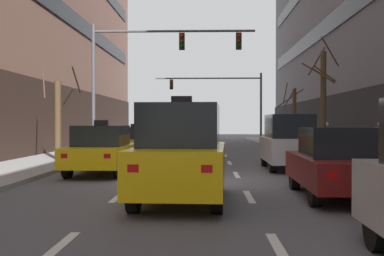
# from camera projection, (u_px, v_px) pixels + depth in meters

# --- Properties ---
(ground_plane) EXTENTS (120.00, 120.00, 0.00)m
(ground_plane) POSITION_uv_depth(u_px,v_px,m) (188.00, 182.00, 15.05)
(ground_plane) COLOR #515156
(lane_stripe_l1_s2) EXTENTS (0.16, 2.00, 0.01)m
(lane_stripe_l1_s2) POSITION_uv_depth(u_px,v_px,m) (57.00, 248.00, 7.10)
(lane_stripe_l1_s2) COLOR silver
(lane_stripe_l1_s2) RESTS_ON ground
(lane_stripe_l1_s3) EXTENTS (0.16, 2.00, 0.01)m
(lane_stripe_l1_s3) POSITION_uv_depth(u_px,v_px,m) (119.00, 196.00, 12.10)
(lane_stripe_l1_s3) COLOR silver
(lane_stripe_l1_s3) RESTS_ON ground
(lane_stripe_l1_s4) EXTENTS (0.16, 2.00, 0.01)m
(lane_stripe_l1_s4) POSITION_uv_depth(u_px,v_px,m) (145.00, 174.00, 17.10)
(lane_stripe_l1_s4) COLOR silver
(lane_stripe_l1_s4) RESTS_ON ground
(lane_stripe_l1_s5) EXTENTS (0.16, 2.00, 0.01)m
(lane_stripe_l1_s5) POSITION_uv_depth(u_px,v_px,m) (158.00, 163.00, 22.09)
(lane_stripe_l1_s5) COLOR silver
(lane_stripe_l1_s5) RESTS_ON ground
(lane_stripe_l1_s6) EXTENTS (0.16, 2.00, 0.01)m
(lane_stripe_l1_s6) POSITION_uv_depth(u_px,v_px,m) (167.00, 155.00, 27.09)
(lane_stripe_l1_s6) COLOR silver
(lane_stripe_l1_s6) RESTS_ON ground
(lane_stripe_l1_s7) EXTENTS (0.16, 2.00, 0.01)m
(lane_stripe_l1_s7) POSITION_uv_depth(u_px,v_px,m) (173.00, 150.00, 32.09)
(lane_stripe_l1_s7) COLOR silver
(lane_stripe_l1_s7) RESTS_ON ground
(lane_stripe_l1_s8) EXTENTS (0.16, 2.00, 0.01)m
(lane_stripe_l1_s8) POSITION_uv_depth(u_px,v_px,m) (178.00, 146.00, 37.09)
(lane_stripe_l1_s8) COLOR silver
(lane_stripe_l1_s8) RESTS_ON ground
(lane_stripe_l1_s9) EXTENTS (0.16, 2.00, 0.01)m
(lane_stripe_l1_s9) POSITION_uv_depth(u_px,v_px,m) (181.00, 143.00, 42.08)
(lane_stripe_l1_s9) COLOR silver
(lane_stripe_l1_s9) RESTS_ON ground
(lane_stripe_l1_s10) EXTENTS (0.16, 2.00, 0.01)m
(lane_stripe_l1_s10) POSITION_uv_depth(u_px,v_px,m) (184.00, 141.00, 47.08)
(lane_stripe_l1_s10) COLOR silver
(lane_stripe_l1_s10) RESTS_ON ground
(lane_stripe_l2_s2) EXTENTS (0.16, 2.00, 0.01)m
(lane_stripe_l2_s2) POSITION_uv_depth(u_px,v_px,m) (279.00, 249.00, 7.01)
(lane_stripe_l2_s2) COLOR silver
(lane_stripe_l2_s2) RESTS_ON ground
(lane_stripe_l2_s3) EXTENTS (0.16, 2.00, 0.01)m
(lane_stripe_l2_s3) POSITION_uv_depth(u_px,v_px,m) (249.00, 197.00, 12.01)
(lane_stripe_l2_s3) COLOR silver
(lane_stripe_l2_s3) RESTS_ON ground
(lane_stripe_l2_s4) EXTENTS (0.16, 2.00, 0.01)m
(lane_stripe_l2_s4) POSITION_uv_depth(u_px,v_px,m) (236.00, 175.00, 17.00)
(lane_stripe_l2_s4) COLOR silver
(lane_stripe_l2_s4) RESTS_ON ground
(lane_stripe_l2_s5) EXTENTS (0.16, 2.00, 0.01)m
(lane_stripe_l2_s5) POSITION_uv_depth(u_px,v_px,m) (230.00, 163.00, 22.00)
(lane_stripe_l2_s5) COLOR silver
(lane_stripe_l2_s5) RESTS_ON ground
(lane_stripe_l2_s6) EXTENTS (0.16, 2.00, 0.01)m
(lane_stripe_l2_s6) POSITION_uv_depth(u_px,v_px,m) (225.00, 155.00, 27.00)
(lane_stripe_l2_s6) COLOR silver
(lane_stripe_l2_s6) RESTS_ON ground
(lane_stripe_l2_s7) EXTENTS (0.16, 2.00, 0.01)m
(lane_stripe_l2_s7) POSITION_uv_depth(u_px,v_px,m) (222.00, 150.00, 32.00)
(lane_stripe_l2_s7) COLOR silver
(lane_stripe_l2_s7) RESTS_ON ground
(lane_stripe_l2_s8) EXTENTS (0.16, 2.00, 0.01)m
(lane_stripe_l2_s8) POSITION_uv_depth(u_px,v_px,m) (220.00, 146.00, 36.99)
(lane_stripe_l2_s8) COLOR silver
(lane_stripe_l2_s8) RESTS_ON ground
(lane_stripe_l2_s9) EXTENTS (0.16, 2.00, 0.01)m
(lane_stripe_l2_s9) POSITION_uv_depth(u_px,v_px,m) (219.00, 144.00, 41.99)
(lane_stripe_l2_s9) COLOR silver
(lane_stripe_l2_s9) RESTS_ON ground
(lane_stripe_l2_s10) EXTENTS (0.16, 2.00, 0.01)m
(lane_stripe_l2_s10) POSITION_uv_depth(u_px,v_px,m) (217.00, 141.00, 46.99)
(lane_stripe_l2_s10) COLOR silver
(lane_stripe_l2_s10) RESTS_ON ground
(taxi_driving_0) EXTENTS (1.90, 4.47, 2.34)m
(taxi_driving_0) POSITION_uv_depth(u_px,v_px,m) (199.00, 132.00, 38.33)
(taxi_driving_0) COLOR black
(taxi_driving_0) RESTS_ON ground
(taxi_driving_1) EXTENTS (1.98, 4.58, 1.89)m
(taxi_driving_1) POSITION_uv_depth(u_px,v_px,m) (102.00, 150.00, 17.20)
(taxi_driving_1) COLOR black
(taxi_driving_1) RESTS_ON ground
(taxi_driving_2) EXTENTS (1.90, 4.37, 2.27)m
(taxi_driving_2) POSITION_uv_depth(u_px,v_px,m) (192.00, 138.00, 23.56)
(taxi_driving_2) COLOR black
(taxi_driving_2) RESTS_ON ground
(car_driving_3) EXTENTS (1.96, 4.28, 2.03)m
(car_driving_3) POSITION_uv_depth(u_px,v_px,m) (163.00, 132.00, 41.71)
(car_driving_3) COLOR black
(car_driving_3) RESTS_ON ground
(taxi_driving_4) EXTENTS (1.94, 4.24, 1.73)m
(taxi_driving_4) POSITION_uv_depth(u_px,v_px,m) (135.00, 142.00, 26.57)
(taxi_driving_4) COLOR black
(taxi_driving_4) RESTS_ON ground
(car_driving_5) EXTENTS (2.00, 4.68, 1.75)m
(car_driving_5) POSITION_uv_depth(u_px,v_px,m) (200.00, 137.00, 31.93)
(car_driving_5) COLOR black
(car_driving_5) RESTS_ON ground
(taxi_driving_6) EXTENTS (2.12, 4.66, 2.41)m
(taxi_driving_6) POSITION_uv_depth(u_px,v_px,m) (182.00, 154.00, 11.17)
(taxi_driving_6) COLOR black
(taxi_driving_6) RESTS_ON ground
(car_parked_1) EXTENTS (1.98, 4.55, 1.69)m
(car_parked_1) POSITION_uv_depth(u_px,v_px,m) (339.00, 163.00, 11.83)
(car_parked_1) COLOR black
(car_parked_1) RESTS_ON ground
(car_parked_2) EXTENTS (1.85, 4.37, 2.11)m
(car_parked_2) POSITION_uv_depth(u_px,v_px,m) (289.00, 142.00, 18.96)
(car_parked_2) COLOR black
(car_parked_2) RESTS_ON ground
(traffic_signal_0) EXTENTS (8.27, 0.35, 6.66)m
(traffic_signal_0) POSITION_uv_depth(u_px,v_px,m) (148.00, 61.00, 24.90)
(traffic_signal_0) COLOR #4C4C51
(traffic_signal_0) RESTS_ON sidewalk_left
(traffic_signal_1) EXTENTS (9.03, 0.35, 5.87)m
(traffic_signal_1) POSITION_uv_depth(u_px,v_px,m) (227.00, 94.00, 41.79)
(traffic_signal_1) COLOR #4C4C51
(traffic_signal_1) RESTS_ON sidewalk_right
(street_tree_0) EXTENTS (1.77, 1.82, 5.71)m
(street_tree_0) POSITION_uv_depth(u_px,v_px,m) (323.00, 101.00, 23.63)
(street_tree_0) COLOR #4C3823
(street_tree_0) RESTS_ON sidewalk_right
(street_tree_1) EXTENTS (1.74, 1.72, 4.15)m
(street_tree_1) POSITION_uv_depth(u_px,v_px,m) (58.00, 118.00, 22.31)
(street_tree_1) COLOR #4C3823
(street_tree_1) RESTS_ON sidewalk_left
(street_tree_3) EXTENTS (1.82, 1.42, 4.25)m
(street_tree_3) POSITION_uv_depth(u_px,v_px,m) (294.00, 116.00, 31.47)
(street_tree_3) COLOR #4C3823
(street_tree_3) RESTS_ON sidewalk_right
(pedestrian_0) EXTENTS (0.53, 0.25, 1.72)m
(pedestrian_0) POSITION_uv_depth(u_px,v_px,m) (381.00, 141.00, 17.29)
(pedestrian_0) COLOR black
(pedestrian_0) RESTS_ON sidewalk_right
(pedestrian_1) EXTENTS (0.22, 0.53, 1.69)m
(pedestrian_1) POSITION_uv_depth(u_px,v_px,m) (327.00, 134.00, 28.52)
(pedestrian_1) COLOR #383D59
(pedestrian_1) RESTS_ON sidewalk_right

